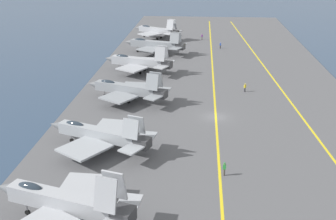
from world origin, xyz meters
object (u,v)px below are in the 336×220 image
object	(u,v)px
parked_jet_fourth	(127,89)
parked_jet_second	(64,202)
crew_yellow_vest	(245,87)
crew_green_vest	(224,168)
parked_jet_third	(100,134)
crew_purple_vest	(202,37)
parked_jet_sixth	(155,44)
crew_blue_vest	(220,45)
parked_jet_seventh	(157,30)
parked_jet_fifth	(139,62)

from	to	relation	value
parked_jet_fourth	parked_jet_second	bearing A→B (deg)	179.87
parked_jet_second	crew_yellow_vest	world-z (taller)	parked_jet_second
crew_green_vest	parked_jet_second	bearing A→B (deg)	124.17
parked_jet_third	crew_yellow_vest	size ratio (longest dim) A/B	9.80
crew_green_vest	crew_yellow_vest	size ratio (longest dim) A/B	1.10
crew_purple_vest	crew_green_vest	world-z (taller)	same
parked_jet_fourth	crew_green_vest	xyz separation A→B (m)	(-25.67, -16.46, -1.26)
parked_jet_sixth	crew_blue_vest	size ratio (longest dim) A/B	9.68
parked_jet_second	parked_jet_fourth	distance (m)	36.90
parked_jet_sixth	parked_jet_seventh	xyz separation A→B (m)	(18.67, 1.40, 0.10)
parked_jet_fifth	crew_green_vest	size ratio (longest dim) A/B	8.98
parked_jet_third	crew_purple_vest	distance (m)	75.22
parked_jet_seventh	crew_green_vest	world-z (taller)	parked_jet_seventh
parked_jet_sixth	parked_jet_seventh	world-z (taller)	parked_jet_seventh
crew_green_vest	parked_jet_third	bearing A→B (deg)	70.40
parked_jet_second	crew_yellow_vest	size ratio (longest dim) A/B	9.63
crew_blue_vest	crew_purple_vest	world-z (taller)	crew_purple_vest
crew_purple_vest	parked_jet_fourth	bearing A→B (deg)	166.21
parked_jet_third	crew_purple_vest	size ratio (longest dim) A/B	8.95
parked_jet_seventh	crew_yellow_vest	size ratio (longest dim) A/B	9.31
crew_blue_vest	parked_jet_third	bearing A→B (deg)	163.25
parked_jet_sixth	crew_purple_vest	bearing A→B (deg)	-33.98
parked_jet_fifth	crew_yellow_vest	size ratio (longest dim) A/B	9.84
parked_jet_second	crew_blue_vest	distance (m)	82.38
parked_jet_third	parked_jet_second	bearing A→B (deg)	-178.47
parked_jet_third	crew_blue_vest	xyz separation A→B (m)	(62.97, -18.96, -1.25)
parked_jet_fourth	parked_jet_seventh	xyz separation A→B (m)	(54.80, 0.33, 0.29)
crew_purple_vest	crew_green_vest	xyz separation A→B (m)	(-79.98, -3.14, -0.00)
parked_jet_second	parked_jet_seventh	world-z (taller)	parked_jet_second
parked_jet_sixth	crew_yellow_vest	xyz separation A→B (m)	(-29.25, -20.82, -1.54)
parked_jet_fourth	crew_green_vest	size ratio (longest dim) A/B	8.93
parked_jet_sixth	crew_green_vest	world-z (taller)	parked_jet_sixth
parked_jet_seventh	parked_jet_third	bearing A→B (deg)	179.83
parked_jet_sixth	parked_jet_seventh	distance (m)	18.72
parked_jet_second	parked_jet_fourth	xyz separation A→B (m)	(36.90, -0.08, -0.50)
parked_jet_fifth	crew_blue_vest	bearing A→B (deg)	-37.64
parked_jet_fourth	crew_blue_vest	distance (m)	47.13
crew_purple_vest	parked_jet_seventh	bearing A→B (deg)	87.93
parked_jet_third	parked_jet_fourth	bearing A→B (deg)	-1.58
parked_jet_fourth	crew_blue_vest	bearing A→B (deg)	-23.01
parked_jet_second	parked_jet_fifth	size ratio (longest dim) A/B	0.98
parked_jet_fourth	crew_purple_vest	size ratio (longest dim) A/B	8.93
parked_jet_second	crew_green_vest	xyz separation A→B (m)	(11.23, -16.54, -1.76)
parked_jet_fourth	parked_jet_seventh	distance (m)	54.81
crew_blue_vest	parked_jet_fifth	bearing A→B (deg)	142.36
parked_jet_third	parked_jet_fourth	distance (m)	19.62
parked_jet_seventh	crew_yellow_vest	distance (m)	52.85
parked_jet_seventh	crew_purple_vest	distance (m)	13.75
parked_jet_seventh	crew_blue_vest	world-z (taller)	parked_jet_seventh
parked_jet_fifth	crew_green_vest	bearing A→B (deg)	-158.90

